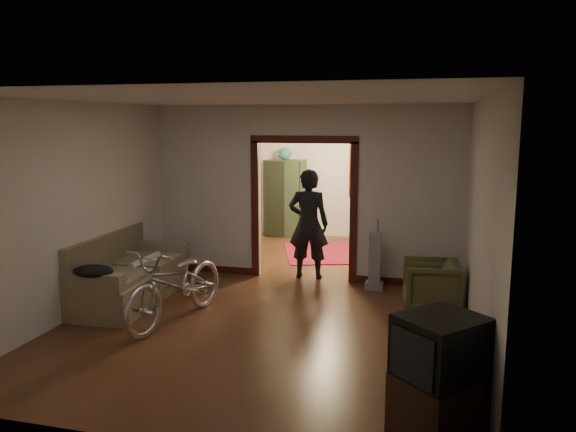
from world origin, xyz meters
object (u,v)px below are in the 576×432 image
(person, at_px, (308,224))
(sofa, at_px, (128,268))
(bicycle, at_px, (177,283))
(desk, at_px, (381,225))
(armchair, at_px, (431,285))
(locker, at_px, (285,198))

(person, bearing_deg, sofa, 36.67)
(bicycle, xyz_separation_m, desk, (2.09, 5.41, -0.12))
(armchair, distance_m, locker, 5.45)
(bicycle, relative_size, armchair, 2.55)
(sofa, xyz_separation_m, locker, (0.96, 5.06, 0.38))
(armchair, bearing_deg, sofa, -86.30)
(armchair, height_order, locker, locker)
(locker, xyz_separation_m, desk, (2.17, -0.24, -0.47))
(bicycle, relative_size, locker, 1.12)
(armchair, bearing_deg, bicycle, -73.44)
(person, height_order, desk, person)
(armchair, height_order, person, person)
(desk, bearing_deg, person, -118.04)
(sofa, height_order, bicycle, bicycle)
(bicycle, distance_m, desk, 5.80)
(sofa, distance_m, desk, 5.74)
(bicycle, height_order, desk, bicycle)
(sofa, relative_size, bicycle, 1.08)
(person, bearing_deg, armchair, 147.11)
(sofa, height_order, person, person)
(person, xyz_separation_m, desk, (0.91, 2.99, -0.51))
(sofa, bearing_deg, bicycle, -32.32)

